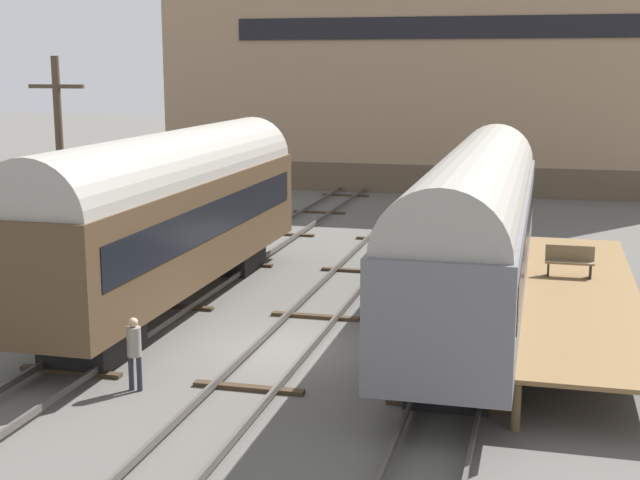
# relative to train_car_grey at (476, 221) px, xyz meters

# --- Properties ---
(ground_plane) EXTENTS (200.00, 200.00, 0.00)m
(ground_plane) POSITION_rel_train_car_grey_xyz_m (-4.46, -3.93, -2.89)
(ground_plane) COLOR #56544F
(track_left) EXTENTS (2.60, 60.00, 0.26)m
(track_left) POSITION_rel_train_car_grey_xyz_m (-8.92, -3.93, -2.74)
(track_left) COLOR #4C4742
(track_left) RESTS_ON ground
(track_middle) EXTENTS (2.60, 60.00, 0.26)m
(track_middle) POSITION_rel_train_car_grey_xyz_m (-4.46, -3.93, -2.74)
(track_middle) COLOR #4C4742
(track_middle) RESTS_ON ground
(track_right) EXTENTS (2.60, 60.00, 0.26)m
(track_right) POSITION_rel_train_car_grey_xyz_m (-0.00, -3.93, -2.74)
(track_right) COLOR #4C4742
(track_right) RESTS_ON ground
(train_car_grey) EXTENTS (2.89, 18.57, 5.05)m
(train_car_grey) POSITION_rel_train_car_grey_xyz_m (0.00, 0.00, 0.00)
(train_car_grey) COLOR black
(train_car_grey) RESTS_ON ground
(train_car_brown) EXTENTS (2.93, 15.64, 5.30)m
(train_car_brown) POSITION_rel_train_car_grey_xyz_m (-8.92, -0.71, 0.13)
(train_car_brown) COLOR black
(train_car_brown) RESTS_ON ground
(station_platform) EXTENTS (3.17, 15.34, 1.11)m
(station_platform) POSITION_rel_train_car_grey_xyz_m (2.90, -0.22, -1.85)
(station_platform) COLOR brown
(station_platform) RESTS_ON ground
(bench) EXTENTS (1.40, 0.40, 0.91)m
(bench) POSITION_rel_train_car_grey_xyz_m (2.64, 1.46, -1.29)
(bench) COLOR brown
(bench) RESTS_ON station_platform
(person_worker) EXTENTS (0.32, 0.32, 1.70)m
(person_worker) POSITION_rel_train_car_grey_xyz_m (-6.92, -7.57, -1.86)
(person_worker) COLOR #282833
(person_worker) RESTS_ON ground
(utility_pole) EXTENTS (1.80, 0.24, 7.48)m
(utility_pole) POSITION_rel_train_car_grey_xyz_m (-12.49, -0.80, 1.01)
(utility_pole) COLOR #473828
(utility_pole) RESTS_ON ground
(warehouse_building) EXTENTS (32.09, 10.45, 16.72)m
(warehouse_building) POSITION_rel_train_car_grey_xyz_m (-4.39, 29.97, 5.47)
(warehouse_building) COLOR brown
(warehouse_building) RESTS_ON ground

